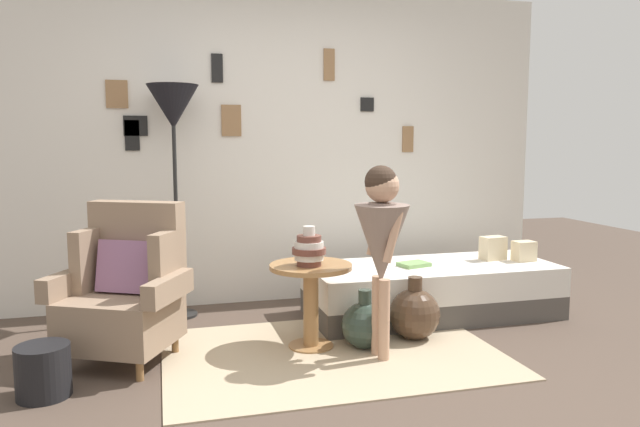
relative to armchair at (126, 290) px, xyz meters
name	(u,v)px	position (x,y,z in m)	size (l,w,h in m)	color
ground_plane	(339,388)	(1.14, -0.77, -0.44)	(12.00, 12.00, 0.00)	#4C3D33
gallery_wall	(271,147)	(1.13, 1.18, 0.86)	(4.80, 0.12, 2.60)	silver
rug	(332,353)	(1.25, -0.25, -0.43)	(2.10, 1.46, 0.01)	tan
armchair	(126,290)	(0.00, 0.00, 0.00)	(0.90, 0.82, 0.97)	olive
daybed	(431,290)	(2.23, 0.37, -0.24)	(1.90, 0.80, 0.40)	#4C4742
pillow_head	(524,251)	(3.00, 0.32, 0.04)	(0.16, 0.12, 0.16)	beige
pillow_mid	(493,248)	(2.79, 0.42, 0.05)	(0.19, 0.12, 0.19)	beige
side_table	(311,289)	(1.15, -0.10, -0.04)	(0.54, 0.54, 0.56)	#9E7042
vase_striped	(309,250)	(1.12, -0.14, 0.22)	(0.22, 0.22, 0.26)	brown
floor_lamp	(173,116)	(0.34, 0.86, 1.09)	(0.38, 0.38, 1.76)	black
person_child	(382,235)	(1.52, -0.40, 0.34)	(0.34, 0.34, 1.20)	tan
book_on_daybed	(414,264)	(2.07, 0.35, -0.02)	(0.22, 0.16, 0.03)	#7EAD63
demijohn_near	(365,325)	(1.48, -0.20, -0.28)	(0.30, 0.30, 0.39)	#2D3D33
demijohn_far	(414,314)	(1.87, -0.12, -0.26)	(0.35, 0.35, 0.43)	#473323
magazine_basket	(43,371)	(-0.41, -0.46, -0.30)	(0.28, 0.28, 0.28)	black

